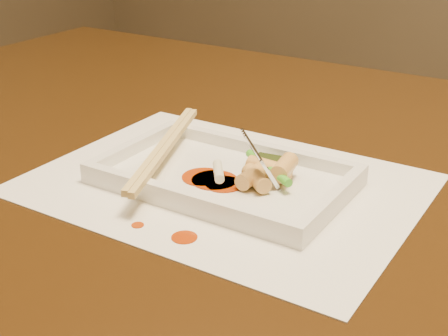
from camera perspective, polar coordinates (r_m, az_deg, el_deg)
The scene contains 22 objects.
table at distance 0.78m, azimuth 2.34°, elevation -5.67°, with size 1.40×0.90×0.75m.
placemat at distance 0.67m, azimuth -0.00°, elevation -1.47°, with size 0.40×0.30×0.00m, color white.
sauce_splatter_a at distance 0.57m, azimuth -3.64°, elevation -6.34°, with size 0.02×0.02×0.00m, color #A93104.
sauce_splatter_b at distance 0.59m, azimuth -7.90°, elevation -5.19°, with size 0.01×0.01×0.00m, color #A93104.
plate_base at distance 0.66m, azimuth -0.00°, elevation -1.10°, with size 0.26×0.16×0.01m, color white.
plate_rim_far at distance 0.72m, azimuth 3.15°, elevation 1.84°, with size 0.26×0.01×0.01m, color white.
plate_rim_near at distance 0.60m, azimuth -3.74°, elevation -2.70°, with size 0.26×0.01×0.01m, color white.
plate_rim_left at distance 0.73m, azimuth -8.30°, elevation 1.92°, with size 0.01×0.14×0.01m, color white.
plate_rim_right at distance 0.61m, azimuth 9.94°, elevation -2.81°, with size 0.01×0.14×0.01m, color white.
veg_piece at distance 0.67m, azimuth 4.33°, elevation 0.34°, with size 0.04×0.03×0.01m, color black.
scallion_white at distance 0.65m, azimuth -0.51°, elevation -0.31°, with size 0.01×0.01×0.04m, color #EAEACC.
scallion_green at distance 0.65m, azimuth 4.05°, elevation 0.05°, with size 0.01×0.01×0.09m, color green.
chopstick_a at distance 0.70m, azimuth -5.71°, elevation 2.03°, with size 0.01×0.24×0.01m, color #DCBB6E.
chopstick_b at distance 0.69m, azimuth -5.18°, elevation 1.90°, with size 0.01×0.24×0.01m, color #DCBB6E.
fork at distance 0.62m, azimuth 6.42°, elevation 4.58°, with size 0.09×0.10×0.14m, color silver, non-canonical shape.
sauce_blob_0 at distance 0.66m, azimuth -1.88°, elevation -0.83°, with size 0.05×0.05×0.00m, color #A93104.
sauce_blob_1 at distance 0.65m, azimuth -0.86°, elevation -1.12°, with size 0.05×0.05×0.00m, color #A93104.
sauce_blob_2 at distance 0.64m, azimuth -0.00°, elevation -1.50°, with size 0.04×0.04×0.00m, color #A93104.
rice_cake_0 at distance 0.63m, azimuth 2.99°, elevation -0.96°, with size 0.02×0.02×0.04m, color #E4BF6A.
rice_cake_1 at distance 0.64m, azimuth 2.68°, elevation -0.68°, with size 0.02×0.02×0.04m, color #E4BF6A.
rice_cake_2 at distance 0.65m, azimuth 5.53°, elevation 0.06°, with size 0.02×0.02×0.04m, color #E4BF6A.
rice_cake_3 at distance 0.66m, azimuth 4.12°, elevation -0.08°, with size 0.02×0.02×0.05m, color #E4BF6A.
Camera 1 is at (0.33, -0.59, 1.04)m, focal length 50.00 mm.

